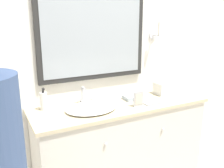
% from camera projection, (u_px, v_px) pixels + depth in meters
% --- Properties ---
extents(wall_back, '(8.00, 0.18, 2.55)m').
position_uv_depth(wall_back, '(106.00, 56.00, 2.50)').
color(wall_back, white).
rests_on(wall_back, ground_plane).
extents(vanity_counter, '(1.68, 0.56, 0.88)m').
position_uv_depth(vanity_counter, '(121.00, 145.00, 2.46)').
color(vanity_counter, beige).
rests_on(vanity_counter, ground_plane).
extents(sink_basin, '(0.45, 0.41, 0.17)m').
position_uv_depth(sink_basin, '(91.00, 108.00, 2.18)').
color(sink_basin, white).
rests_on(sink_basin, vanity_counter).
extents(soap_bottle, '(0.06, 0.06, 0.20)m').
position_uv_depth(soap_bottle, '(44.00, 101.00, 2.16)').
color(soap_bottle, white).
rests_on(soap_bottle, vanity_counter).
extents(appliance_box, '(0.25, 0.15, 0.13)m').
position_uv_depth(appliance_box, '(167.00, 88.00, 2.63)').
color(appliance_box, white).
rests_on(appliance_box, vanity_counter).
extents(picture_frame, '(0.09, 0.01, 0.14)m').
position_uv_depth(picture_frame, '(138.00, 99.00, 2.25)').
color(picture_frame, '#B2B2B7').
rests_on(picture_frame, vanity_counter).
extents(hand_towel_near_sink, '(0.15, 0.13, 0.04)m').
position_uv_depth(hand_towel_near_sink, '(132.00, 97.00, 2.45)').
color(hand_towel_near_sink, '#A8B7C6').
rests_on(hand_towel_near_sink, vanity_counter).
extents(metal_tray, '(0.20, 0.10, 0.01)m').
position_uv_depth(metal_tray, '(153.00, 102.00, 2.35)').
color(metal_tray, '#ADADB2').
rests_on(metal_tray, vanity_counter).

